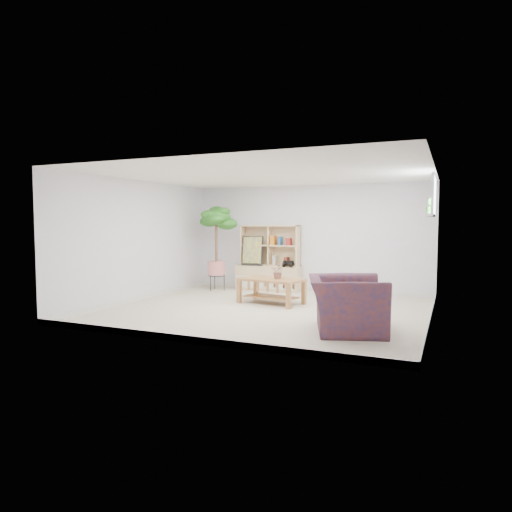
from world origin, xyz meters
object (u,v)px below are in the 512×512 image
at_px(floor_tree, 216,248).
at_px(coffee_table, 271,291).
at_px(storage_unit, 268,258).
at_px(armchair, 346,300).

bearing_deg(floor_tree, coffee_table, -32.22).
distance_m(storage_unit, armchair, 4.13).
bearing_deg(coffee_table, floor_tree, 159.33).
height_order(coffee_table, floor_tree, floor_tree).
bearing_deg(coffee_table, storage_unit, 125.06).
distance_m(storage_unit, coffee_table, 1.83).
xyz_separation_m(floor_tree, armchair, (3.61, -2.79, -0.53)).
height_order(storage_unit, coffee_table, storage_unit).
relative_size(coffee_table, armchair, 0.99).
xyz_separation_m(coffee_table, floor_tree, (-1.80, 1.14, 0.73)).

